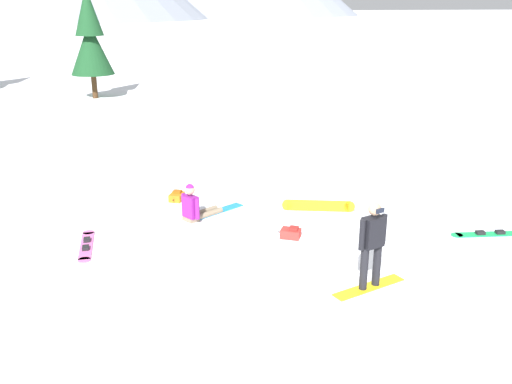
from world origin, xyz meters
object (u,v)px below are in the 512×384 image
loose_snowboard_near_right (490,234)px  pine_tree_slender (90,38)px  snowboarder_midground (196,206)px  backpack_red (291,233)px  snowboarder_foreground (372,244)px  loose_snowboard_near_left (86,245)px  backpack_orange (177,196)px  loose_snowboard_far_spare (318,205)px

loose_snowboard_near_right → pine_tree_slender: 24.65m
snowboarder_midground → pine_tree_slender: size_ratio=0.29×
backpack_red → pine_tree_slender: 22.38m
snowboarder_foreground → loose_snowboard_near_left: bearing=146.8°
backpack_orange → backpack_red: (2.18, -3.24, 0.00)m
loose_snowboard_near_left → loose_snowboard_far_spare: (5.76, 0.72, 0.12)m
loose_snowboard_far_spare → pine_tree_slender: bearing=105.3°
snowboarder_foreground → loose_snowboard_far_spare: (0.58, 4.11, -0.76)m
loose_snowboard_near_left → backpack_red: 4.58m
snowboarder_foreground → loose_snowboard_far_spare: size_ratio=0.95×
loose_snowboard_far_spare → pine_tree_slender: 21.23m
loose_snowboard_near_right → loose_snowboard_far_spare: loose_snowboard_far_spare is taller
backpack_orange → snowboarder_foreground: bearing=-64.2°
snowboarder_midground → backpack_orange: 1.53m
snowboarder_foreground → backpack_orange: (-2.84, 5.87, -0.79)m
snowboarder_foreground → backpack_red: (-0.66, 2.63, -0.78)m
snowboarder_midground → backpack_orange: size_ratio=3.17×
snowboarder_foreground → pine_tree_slender: (-4.97, 24.36, 2.37)m
loose_snowboard_far_spare → snowboarder_midground: bearing=175.1°
loose_snowboard_near_left → loose_snowboard_far_spare: 5.81m
snowboarder_foreground → loose_snowboard_near_right: (3.86, 1.58, -0.88)m
snowboarder_midground → loose_snowboard_near_left: size_ratio=0.97×
loose_snowboard_near_left → loose_snowboard_near_right: bearing=-11.4°
backpack_orange → pine_tree_slender: bearing=96.6°
loose_snowboard_near_right → pine_tree_slender: bearing=111.2°
backpack_red → pine_tree_slender: (-4.30, 21.73, 3.15)m
backpack_orange → backpack_red: size_ratio=0.99×
snowboarder_foreground → snowboarder_midground: (-2.55, 4.38, -0.57)m
loose_snowboard_near_right → backpack_orange: backpack_orange is taller
snowboarder_foreground → backpack_red: 2.83m
loose_snowboard_near_left → backpack_red: size_ratio=3.25×
loose_snowboard_near_right → backpack_orange: bearing=147.3°
backpack_orange → loose_snowboard_near_right: bearing=-32.7°
loose_snowboard_near_right → pine_tree_slender: (-8.82, 22.79, 3.25)m
pine_tree_slender → loose_snowboard_near_right: bearing=-68.8°
loose_snowboard_far_spare → pine_tree_slender: (-5.55, 20.25, 3.13)m
loose_snowboard_far_spare → snowboarder_foreground: bearing=-98.1°
snowboarder_midground → snowboarder_foreground: bearing=-59.8°
loose_snowboard_far_spare → backpack_red: loose_snowboard_far_spare is taller
snowboarder_midground → backpack_red: 2.58m
loose_snowboard_near_left → backpack_orange: bearing=46.7°
loose_snowboard_near_right → backpack_red: 4.64m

